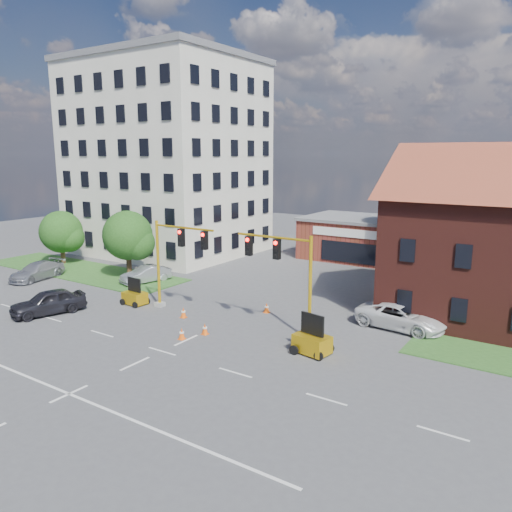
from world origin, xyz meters
name	(u,v)px	position (x,y,z in m)	size (l,w,h in m)	color
ground	(162,351)	(0.00, 0.00, 0.00)	(120.00, 120.00, 0.00)	#464649
grass_verge_nw	(81,270)	(-20.00, 10.00, 0.04)	(22.00, 6.00, 0.08)	#254C1C
lane_markings	(120,370)	(0.00, -3.00, 0.01)	(60.00, 36.00, 0.01)	silver
office_block	(166,158)	(-20.00, 21.90, 10.31)	(18.40, 15.40, 20.60)	beige
brick_shop	(365,238)	(0.00, 29.98, 2.16)	(12.40, 8.40, 4.30)	maroon
tree_large	(428,202)	(6.88, 27.08, 6.48)	(7.91, 7.53, 10.53)	#331D12
tree_nw_front	(130,237)	(-13.78, 10.58, 3.66)	(4.49, 4.28, 5.97)	#331D12
tree_nw_rear	(63,233)	(-23.79, 11.08, 3.09)	(4.32, 4.12, 5.29)	#331D12
signal_mast_west	(175,255)	(-4.36, 6.00, 3.92)	(5.30, 0.60, 6.20)	gray
signal_mast_east	(285,272)	(4.36, 6.00, 3.92)	(5.30, 0.60, 6.20)	gray
trailer_west	(135,297)	(-7.81, 5.33, 0.60)	(1.72, 1.20, 1.90)	gold
trailer_east	(312,342)	(7.07, 4.29, 0.68)	(2.10, 1.60, 2.17)	gold
cone_a	(182,334)	(-0.33, 2.00, 0.34)	(0.40, 0.40, 0.70)	#EF550C
cone_b	(183,313)	(-2.90, 5.04, 0.34)	(0.40, 0.40, 0.70)	#EF550C
cone_c	(205,329)	(0.30, 3.38, 0.34)	(0.40, 0.40, 0.70)	#EF550C
cone_d	(267,308)	(1.16, 9.00, 0.34)	(0.40, 0.40, 0.70)	#EF550C
pickup_white	(401,317)	(9.84, 10.97, 0.77)	(2.57, 5.57, 1.55)	white
sedan_dark	(48,302)	(-11.13, 0.59, 0.83)	(1.97, 4.89, 1.67)	black
sedan_silver_front	(146,274)	(-11.78, 10.31, 0.71)	(1.51, 4.32, 1.42)	#9A9BA1
sedan_silver_rear	(37,271)	(-20.48, 5.87, 0.74)	(2.08, 5.12, 1.48)	#9A9BA1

